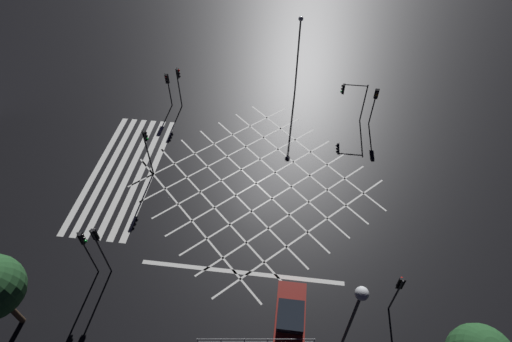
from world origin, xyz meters
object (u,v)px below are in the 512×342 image
object	(u,v)px
traffic_light_nw_main	(375,100)
street_lamp_east	(299,45)
traffic_light_sw_cross	(179,80)
street_lamp_west	(354,314)
waiting_car	(290,318)
traffic_light_se_main	(98,243)
traffic_light_sw_main	(168,83)
traffic_light_nw_cross	(352,94)
traffic_light_median_south	(147,144)
traffic_light_ne_main	(399,288)
traffic_light_se_cross	(85,245)

from	to	relation	value
traffic_light_nw_main	street_lamp_east	world-z (taller)	street_lamp_east
traffic_light_sw_cross	street_lamp_west	bearing A→B (deg)	-57.42
traffic_light_sw_cross	waiting_car	size ratio (longest dim) A/B	0.95
traffic_light_se_main	traffic_light_sw_main	world-z (taller)	traffic_light_se_main
traffic_light_nw_cross	traffic_light_sw_cross	bearing A→B (deg)	-0.47
street_lamp_west	street_lamp_east	bearing A→B (deg)	-172.23
waiting_car	traffic_light_nw_cross	bearing A→B (deg)	-11.67
traffic_light_nw_main	waiting_car	world-z (taller)	traffic_light_nw_main
traffic_light_median_south	traffic_light_ne_main	bearing A→B (deg)	-27.78
traffic_light_se_cross	traffic_light_ne_main	size ratio (longest dim) A/B	1.27
traffic_light_se_cross	street_lamp_east	distance (m)	24.52
traffic_light_median_south	traffic_light_nw_main	xyz separation A→B (m)	(-8.39, 17.52, -0.47)
waiting_car	traffic_light_nw_main	bearing A→B (deg)	-17.35
waiting_car	street_lamp_east	bearing A→B (deg)	2.32
traffic_light_sw_main	street_lamp_east	size ratio (longest dim) A/B	0.45
traffic_light_se_cross	traffic_light_nw_main	xyz separation A→B (m)	(-17.36, 18.43, -0.34)
traffic_light_sw_main	traffic_light_ne_main	bearing A→B (deg)	45.49
street_lamp_east	waiting_car	distance (m)	23.88
traffic_light_se_main	waiting_car	distance (m)	12.13
traffic_light_sw_cross	street_lamp_east	size ratio (longest dim) A/B	0.53
traffic_light_median_south	traffic_light_se_main	size ratio (longest dim) A/B	1.02
traffic_light_se_cross	traffic_light_sw_cross	distance (m)	17.98
traffic_light_ne_main	street_lamp_west	size ratio (longest dim) A/B	0.40
traffic_light_ne_main	traffic_light_sw_main	xyz separation A→B (m)	(-18.09, -18.40, 0.10)
traffic_light_se_cross	traffic_light_median_south	bearing A→B (deg)	84.22
traffic_light_ne_main	waiting_car	size ratio (longest dim) A/B	0.77
traffic_light_sw_main	street_lamp_east	xyz separation A→B (m)	(-3.67, 11.57, 2.56)
traffic_light_ne_main	traffic_light_sw_cross	xyz separation A→B (m)	(-18.15, -17.34, 0.53)
traffic_light_ne_main	traffic_light_sw_cross	size ratio (longest dim) A/B	0.82
traffic_light_nw_main	traffic_light_median_south	bearing A→B (deg)	-64.41
traffic_light_nw_cross	street_lamp_east	bearing A→B (deg)	-36.77
traffic_light_ne_main	traffic_light_nw_cross	xyz separation A→B (m)	(-18.02, -1.82, 0.42)
traffic_light_se_cross	street_lamp_east	xyz separation A→B (m)	(-21.58, 11.47, 2.01)
traffic_light_median_south	street_lamp_west	world-z (taller)	street_lamp_west
traffic_light_median_south	traffic_light_ne_main	world-z (taller)	traffic_light_median_south
traffic_light_sw_cross	traffic_light_nw_cross	bearing A→B (deg)	-0.47
traffic_light_median_south	traffic_light_se_main	xyz separation A→B (m)	(8.75, -0.17, -0.06)
street_lamp_west	traffic_light_sw_main	bearing A→B (deg)	-145.41
traffic_light_se_cross	traffic_light_sw_cross	size ratio (longest dim) A/B	1.04
traffic_light_se_main	street_lamp_west	xyz separation A→B (m)	(4.14, 14.21, 3.19)
traffic_light_ne_main	street_lamp_east	xyz separation A→B (m)	(-21.77, -6.83, 2.66)
traffic_light_ne_main	traffic_light_sw_cross	distance (m)	25.10
street_lamp_west	traffic_light_ne_main	bearing A→B (deg)	138.05
traffic_light_median_south	traffic_light_sw_main	xyz separation A→B (m)	(-8.93, -1.01, -0.69)
traffic_light_sw_main	street_lamp_west	distance (m)	26.78
traffic_light_se_cross	traffic_light_sw_cross	world-z (taller)	traffic_light_se_cross
traffic_light_ne_main	traffic_light_sw_main	distance (m)	25.81
traffic_light_sw_main	traffic_light_median_south	bearing A→B (deg)	6.45
traffic_light_nw_main	traffic_light_sw_main	xyz separation A→B (m)	(-0.54, -18.53, -0.21)
traffic_light_se_main	traffic_light_nw_cross	world-z (taller)	traffic_light_se_main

